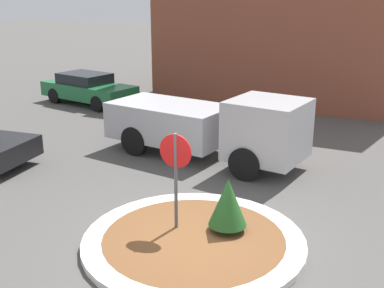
{
  "coord_description": "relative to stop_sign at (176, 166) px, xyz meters",
  "views": [
    {
      "loc": [
        3.61,
        -7.7,
        4.77
      ],
      "look_at": [
        -1.24,
        2.53,
        1.19
      ],
      "focal_mm": 45.0,
      "sensor_mm": 36.0,
      "label": 1
    }
  ],
  "objects": [
    {
      "name": "ground_plane",
      "position": [
        0.51,
        -0.24,
        -1.49
      ],
      "size": [
        120.0,
        120.0,
        0.0
      ],
      "primitive_type": "plane",
      "color": "#514F4C"
    },
    {
      "name": "utility_truck",
      "position": [
        -1.28,
        4.56,
        -0.46
      ],
      "size": [
        6.28,
        2.77,
        2.02
      ],
      "rotation": [
        0.0,
        0.0,
        -0.14
      ],
      "color": "#B2B2B7",
      "rests_on": "ground_plane"
    },
    {
      "name": "storefront_building",
      "position": [
        -1.67,
        14.32,
        2.07
      ],
      "size": [
        10.75,
        6.07,
        7.12
      ],
      "color": "brown",
      "rests_on": "ground_plane"
    },
    {
      "name": "parked_sedan_green",
      "position": [
        -9.05,
        9.1,
        -0.79
      ],
      "size": [
        4.7,
        2.54,
        1.36
      ],
      "rotation": [
        0.0,
        0.0,
        -0.19
      ],
      "color": "#1E6638",
      "rests_on": "ground_plane"
    },
    {
      "name": "island_shrub",
      "position": [
        1.0,
        0.32,
        -0.72
      ],
      "size": [
        0.78,
        0.78,
        1.12
      ],
      "color": "brown",
      "rests_on": "traffic_island"
    },
    {
      "name": "traffic_island",
      "position": [
        0.51,
        -0.24,
        -1.42
      ],
      "size": [
        4.42,
        4.42,
        0.14
      ],
      "color": "silver",
      "rests_on": "ground_plane"
    },
    {
      "name": "stop_sign",
      "position": [
        0.0,
        0.0,
        0.0
      ],
      "size": [
        0.69,
        0.07,
        2.16
      ],
      "color": "#4C4C51",
      "rests_on": "ground_plane"
    }
  ]
}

